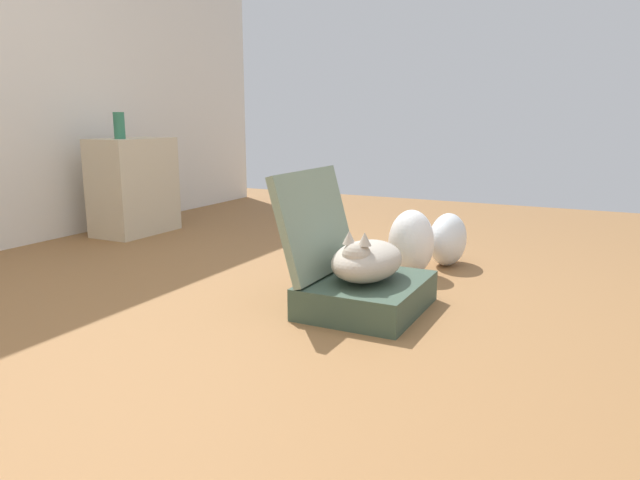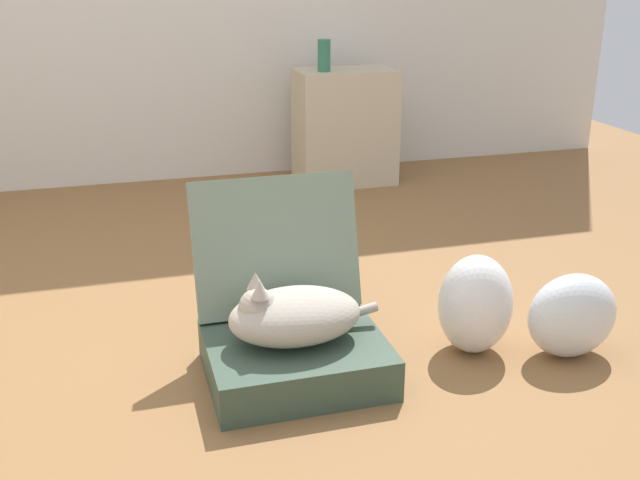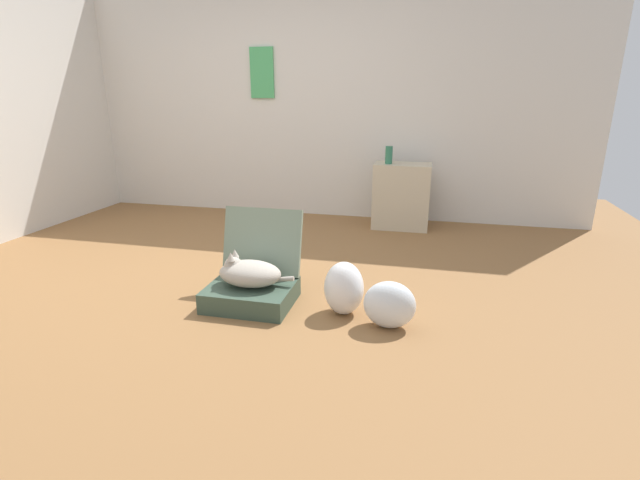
% 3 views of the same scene
% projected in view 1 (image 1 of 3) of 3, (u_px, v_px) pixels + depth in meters
% --- Properties ---
extents(ground_plane, '(7.68, 7.68, 0.00)m').
position_uv_depth(ground_plane, '(263.00, 328.00, 2.32)').
color(ground_plane, olive).
rests_on(ground_plane, ground).
extents(suitcase_base, '(0.56, 0.47, 0.14)m').
position_uv_depth(suitcase_base, '(367.00, 295.00, 2.53)').
color(suitcase_base, '#384C3D').
rests_on(suitcase_base, ground).
extents(suitcase_lid, '(0.56, 0.16, 0.46)m').
position_uv_depth(suitcase_lid, '(315.00, 222.00, 2.58)').
color(suitcase_lid, gray).
rests_on(suitcase_lid, suitcase_base).
extents(cat, '(0.50, 0.28, 0.23)m').
position_uv_depth(cat, '(366.00, 260.00, 2.49)').
color(cat, '#B2A899').
rests_on(cat, suitcase_base).
extents(plastic_bag_white, '(0.25, 0.24, 0.35)m').
position_uv_depth(plastic_bag_white, '(411.00, 243.00, 3.06)').
color(plastic_bag_white, white).
rests_on(plastic_bag_white, ground).
extents(plastic_bag_clear, '(0.31, 0.20, 0.30)m').
position_uv_depth(plastic_bag_clear, '(448.00, 239.00, 3.28)').
color(plastic_bag_clear, silver).
rests_on(plastic_bag_clear, ground).
extents(side_table, '(0.58, 0.35, 0.68)m').
position_uv_depth(side_table, '(134.00, 186.00, 4.15)').
color(side_table, beige).
rests_on(side_table, ground).
extents(vase_tall, '(0.07, 0.07, 0.18)m').
position_uv_depth(vase_tall, '(119.00, 126.00, 3.91)').
color(vase_tall, '#2D7051').
rests_on(vase_tall, side_table).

